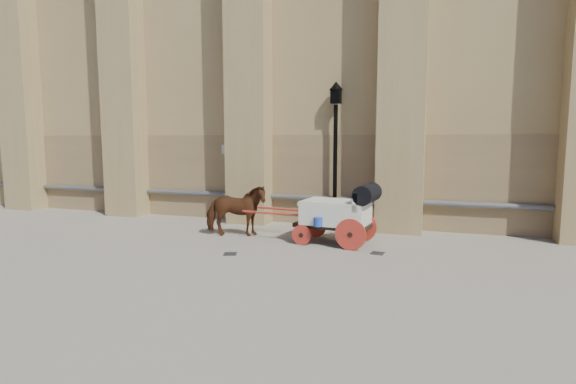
% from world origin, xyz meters
% --- Properties ---
extents(ground, '(90.00, 90.00, 0.00)m').
position_xyz_m(ground, '(0.00, 0.00, 0.00)').
color(ground, gray).
rests_on(ground, ground).
extents(horse, '(1.98, 1.33, 1.53)m').
position_xyz_m(horse, '(-0.52, 1.44, 0.76)').
color(horse, '#552D14').
rests_on(horse, ground).
extents(carriage, '(3.92, 1.47, 1.68)m').
position_xyz_m(carriage, '(2.61, 1.43, 0.90)').
color(carriage, black).
rests_on(carriage, ground).
extents(street_lamp, '(0.44, 0.44, 4.67)m').
position_xyz_m(street_lamp, '(1.95, 3.73, 2.50)').
color(street_lamp, black).
rests_on(street_lamp, ground).
extents(drain_grate_near, '(0.40, 0.40, 0.01)m').
position_xyz_m(drain_grate_near, '(0.23, -0.53, 0.01)').
color(drain_grate_near, black).
rests_on(drain_grate_near, ground).
extents(drain_grate_far, '(0.35, 0.35, 0.01)m').
position_xyz_m(drain_grate_far, '(3.72, 0.69, 0.01)').
color(drain_grate_far, black).
rests_on(drain_grate_far, ground).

